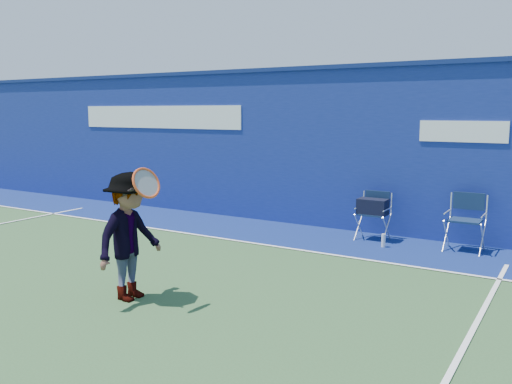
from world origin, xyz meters
The scene contains 8 objects.
ground centered at (0.00, 0.00, 0.00)m, with size 80.00×80.00×0.00m, color #2E502A.
stadium_wall centered at (0.00, 5.20, 1.55)m, with size 24.00×0.50×3.08m.
out_of_bounds_strip centered at (0.00, 4.10, 0.00)m, with size 24.00×1.80×0.01m, color navy.
court_lines centered at (0.00, 0.60, 0.01)m, with size 24.00×12.00×0.01m.
directors_chair_left centered at (2.28, 4.52, 0.35)m, with size 0.50×0.45×0.84m.
directors_chair_right centered at (3.79, 4.55, 0.29)m, with size 0.55×0.50×0.92m.
water_bottle centered at (2.61, 4.10, 0.11)m, with size 0.07×0.07×0.23m, color silver.
tennis_player centered at (0.81, 0.13, 0.77)m, with size 0.81×1.00×1.62m.
Camera 1 is at (5.34, -4.44, 2.23)m, focal length 38.00 mm.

